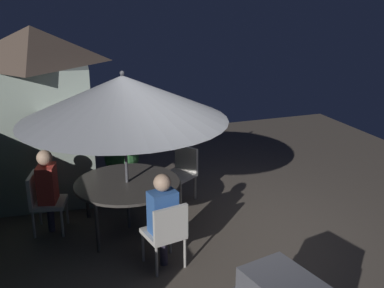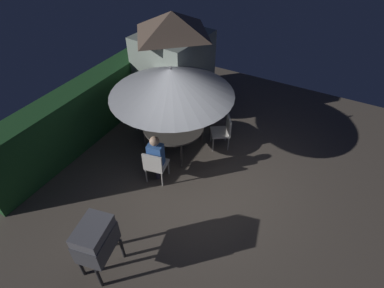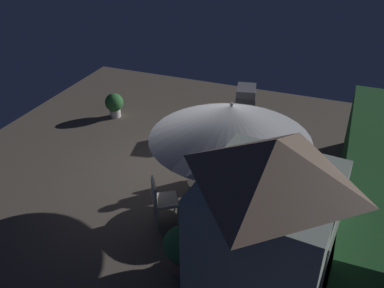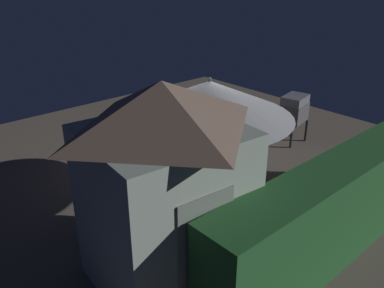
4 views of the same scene
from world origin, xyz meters
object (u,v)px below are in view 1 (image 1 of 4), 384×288
Objects in this scene: chair_toward_hedge at (182,170)px; patio_table at (127,185)px; patio_umbrella at (123,98)px; person_in_red at (47,182)px; person_in_blue at (163,210)px; garden_shed at (38,111)px; chair_near_shed at (43,199)px; potted_plant_by_shed at (122,160)px; chair_far_side at (166,231)px.

patio_table is at bearing 123.43° from chair_toward_hedge.
patio_umbrella is 1.65m from person_in_red.
patio_umbrella is at bearing 10.90° from person_in_blue.
garden_shed reaches higher than chair_near_shed.
chair_far_side is at bearing 179.70° from potted_plant_by_shed.
chair_toward_hedge is 0.71× the size of person_in_red.
person_in_blue is at bearing -169.10° from patio_umbrella.
garden_shed is at bearing 23.92° from person_in_blue.
person_in_red reaches higher than chair_toward_hedge.
chair_far_side is at bearing 156.30° from chair_toward_hedge.
patio_table is at bearing -149.19° from garden_shed.
chair_near_shed is at bearing 133.80° from potted_plant_by_shed.
chair_near_shed and chair_far_side have the same top height.
garden_shed is 3.47× the size of potted_plant_by_shed.
chair_near_shed is 0.71× the size of person_in_red.
patio_table is 1.22× the size of person_in_blue.
chair_near_shed and chair_toward_hedge have the same top height.
person_in_blue is at bearing 154.92° from chair_toward_hedge.
chair_near_shed is 2.08m from chair_far_side.
chair_toward_hedge is at bearing -56.57° from patio_umbrella.
chair_far_side is (-1.21, -0.23, -0.17)m from patio_table.
chair_near_shed is (0.31, 1.18, -1.46)m from patio_umbrella.
person_in_red is (0.29, 1.10, 0.09)m from patio_table.
patio_table is 1.72m from potted_plant_by_shed.
person_in_blue is (-1.83, 0.86, 0.26)m from chair_toward_hedge.
chair_far_side is 2.02m from person_in_red.
chair_toward_hedge is (0.71, -1.07, -1.46)m from patio_umbrella.
garden_shed is at bearing 30.81° from patio_table.
potted_plant_by_shed is at bearing -0.64° from person_in_blue.
patio_umbrella is at bearing 53.13° from patio_table.
patio_table is 1.24m from chair_near_shed.
person_in_red is 1.93m from person_in_blue.
patio_umbrella reaches higher than person_in_red.
person_in_blue reaches higher than patio_table.
potted_plant_by_shed is 1.97m from person_in_red.
chair_toward_hedge is at bearing -56.57° from patio_table.
chair_near_shed is at bearing 75.23° from patio_table.
person_in_blue reaches higher than chair_toward_hedge.
chair_near_shed is at bearing 75.23° from person_in_red.
chair_far_side reaches higher than potted_plant_by_shed.
patio_umbrella reaches higher than patio_table.
patio_umbrella is at bearing 10.90° from chair_far_side.
chair_near_shed reaches higher than patio_table.
person_in_red reaches higher than patio_table.
person_in_red is (-0.42, 2.17, 0.26)m from chair_toward_hedge.
chair_toward_hedge is at bearing -79.12° from person_in_red.
garden_shed reaches higher than person_in_blue.
patio_umbrella is 2.31× the size of person_in_red.
person_in_blue is (-1.43, -1.40, 0.26)m from chair_near_shed.
person_in_blue is (-2.96, -1.31, -0.67)m from garden_shed.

